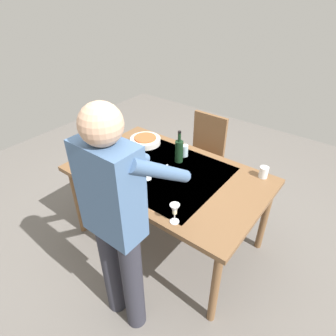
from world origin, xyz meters
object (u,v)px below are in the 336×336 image
at_px(water_cup_near_right, 185,151).
at_px(water_cup_near_left, 126,165).
at_px(chair_near, 204,150).
at_px(wine_glass_left, 147,168).
at_px(dinner_plate_near, 116,157).
at_px(wine_glass_right, 175,210).
at_px(person_server, 117,219).
at_px(dining_table, 168,180).
at_px(water_cup_far_left, 264,172).
at_px(serving_bowl_pasta, 145,140).
at_px(wine_bottle, 179,150).

bearing_deg(water_cup_near_right, water_cup_near_left, 63.23).
relative_size(chair_near, wine_glass_left, 6.03).
bearing_deg(dinner_plate_near, water_cup_near_left, 156.29).
xyz_separation_m(wine_glass_left, wine_glass_right, (-0.47, 0.26, 0.00)).
bearing_deg(person_server, chair_near, -76.83).
xyz_separation_m(person_server, water_cup_near_right, (0.26, -1.08, -0.13)).
relative_size(dining_table, water_cup_far_left, 17.26).
bearing_deg(water_cup_near_right, wine_glass_left, 86.23).
xyz_separation_m(wine_glass_left, serving_bowl_pasta, (0.41, -0.44, -0.07)).
relative_size(person_server, water_cup_far_left, 17.85).
bearing_deg(person_server, wine_glass_left, -64.06).
height_order(dining_table, wine_bottle, wine_bottle).
bearing_deg(serving_bowl_pasta, wine_bottle, 171.85).
height_order(chair_near, wine_bottle, wine_bottle).
height_order(wine_bottle, dinner_plate_near, wine_bottle).
distance_m(person_server, water_cup_near_left, 0.79).
height_order(wine_bottle, wine_glass_right, wine_bottle).
bearing_deg(water_cup_near_left, wine_bottle, -123.89).
bearing_deg(water_cup_far_left, wine_bottle, 18.10).
height_order(person_server, water_cup_near_left, person_server).
bearing_deg(water_cup_near_left, wine_glass_left, -175.00).
relative_size(person_server, serving_bowl_pasta, 5.63).
bearing_deg(water_cup_near_right, person_server, 103.58).
bearing_deg(wine_glass_left, water_cup_far_left, -140.73).
bearing_deg(water_cup_near_left, water_cup_far_left, -147.01).
bearing_deg(wine_bottle, wine_glass_left, 83.26).
distance_m(person_server, wine_glass_right, 0.39).
relative_size(dining_table, wine_glass_left, 10.81).
bearing_deg(person_server, water_cup_near_right, -76.42).
xyz_separation_m(wine_bottle, serving_bowl_pasta, (0.45, -0.07, -0.08)).
height_order(water_cup_far_left, serving_bowl_pasta, water_cup_far_left).
distance_m(dining_table, dinner_plate_near, 0.54).
relative_size(wine_glass_left, dinner_plate_near, 0.66).
height_order(chair_near, wine_glass_left, wine_glass_left).
height_order(wine_bottle, serving_bowl_pasta, wine_bottle).
relative_size(wine_bottle, serving_bowl_pasta, 0.99).
xyz_separation_m(water_cup_far_left, dinner_plate_near, (1.18, 0.52, -0.04)).
height_order(person_server, water_cup_near_right, person_server).
height_order(wine_glass_left, water_cup_near_right, wine_glass_left).
relative_size(chair_near, water_cup_far_left, 9.62).
relative_size(chair_near, serving_bowl_pasta, 3.03).
xyz_separation_m(chair_near, wine_glass_left, (-0.10, 1.06, 0.35)).
relative_size(wine_glass_left, water_cup_near_right, 1.39).
bearing_deg(person_server, dinner_plate_near, -42.72).
bearing_deg(dinner_plate_near, serving_bowl_pasta, -95.71).
bearing_deg(wine_glass_left, chair_near, -84.83).
relative_size(serving_bowl_pasta, dinner_plate_near, 1.30).
relative_size(water_cup_near_left, water_cup_far_left, 1.12).
bearing_deg(water_cup_near_left, serving_bowl_pasta, -67.49).
distance_m(water_cup_near_right, serving_bowl_pasta, 0.44).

